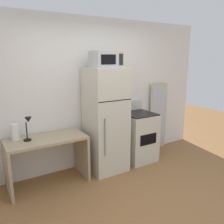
# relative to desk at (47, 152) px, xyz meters

# --- Properties ---
(ground_plane) EXTENTS (12.00, 12.00, 0.00)m
(ground_plane) POSITION_rel_desk_xyz_m (0.87, -1.35, -0.53)
(ground_plane) COLOR olive
(wall_back_white) EXTENTS (5.00, 0.10, 2.60)m
(wall_back_white) POSITION_rel_desk_xyz_m (0.87, 0.35, 0.77)
(wall_back_white) COLOR white
(wall_back_white) RESTS_ON ground
(desk) EXTENTS (1.18, 0.57, 0.75)m
(desk) POSITION_rel_desk_xyz_m (0.00, 0.00, 0.00)
(desk) COLOR tan
(desk) RESTS_ON ground
(desk_lamp) EXTENTS (0.14, 0.12, 0.35)m
(desk_lamp) POSITION_rel_desk_xyz_m (-0.24, 0.02, 0.46)
(desk_lamp) COLOR black
(desk_lamp) RESTS_ON desk
(paper_towel_roll) EXTENTS (0.11, 0.11, 0.24)m
(paper_towel_roll) POSITION_rel_desk_xyz_m (-0.40, 0.15, 0.34)
(paper_towel_roll) COLOR white
(paper_towel_roll) RESTS_ON desk
(refrigerator) EXTENTS (0.61, 0.65, 1.77)m
(refrigerator) POSITION_rel_desk_xyz_m (1.02, -0.03, 0.36)
(refrigerator) COLOR beige
(refrigerator) RESTS_ON ground
(microwave) EXTENTS (0.46, 0.35, 0.26)m
(microwave) POSITION_rel_desk_xyz_m (1.02, -0.05, 1.38)
(microwave) COLOR #B7B7BC
(microwave) RESTS_ON refrigerator
(oven_range) EXTENTS (0.57, 0.61, 1.10)m
(oven_range) POSITION_rel_desk_xyz_m (1.74, -0.01, -0.06)
(oven_range) COLOR beige
(oven_range) RESTS_ON ground
(leaning_mirror) EXTENTS (0.44, 0.03, 1.40)m
(leaning_mirror) POSITION_rel_desk_xyz_m (2.47, 0.24, 0.17)
(leaning_mirror) COLOR #C6B793
(leaning_mirror) RESTS_ON ground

